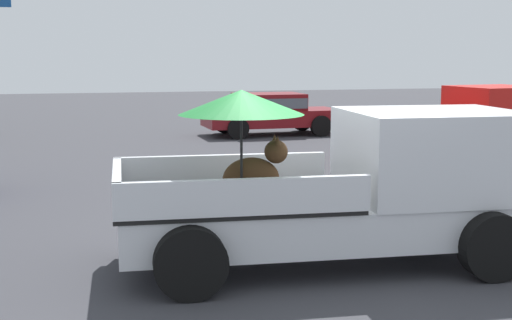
% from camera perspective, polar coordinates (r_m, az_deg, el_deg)
% --- Properties ---
extents(ground_plane, '(80.00, 80.00, 0.00)m').
position_cam_1_polar(ground_plane, '(9.06, 5.38, -8.25)').
color(ground_plane, '#38383D').
extents(pickup_truck_main, '(5.15, 2.50, 2.20)m').
position_cam_1_polar(pickup_truck_main, '(8.93, 8.08, -2.06)').
color(pickup_truck_main, black).
rests_on(pickup_truck_main, ground).
extents(pickup_truck_red, '(5.00, 2.69, 1.80)m').
position_cam_1_polar(pickup_truck_red, '(18.00, 16.07, 2.68)').
color(pickup_truck_red, black).
rests_on(pickup_truck_red, ground).
extents(parked_sedan_near, '(4.36, 2.10, 1.33)m').
position_cam_1_polar(parked_sedan_near, '(22.91, 1.16, 3.87)').
color(parked_sedan_near, black).
rests_on(parked_sedan_near, ground).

